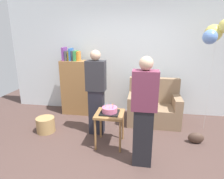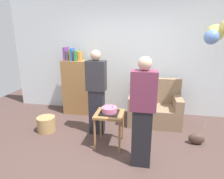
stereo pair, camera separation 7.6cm
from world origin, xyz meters
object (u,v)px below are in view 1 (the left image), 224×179
Objects in this scene: couch at (153,107)px; side_table at (110,118)px; bookshelf at (79,86)px; person_holding_cake at (144,113)px; handbag at (196,138)px; person_blowing_candles at (96,93)px; wicker_basket at (46,125)px; birthday_cake at (110,110)px; balloon_bunch at (216,32)px.

couch is 1.35m from side_table.
side_table is (0.99, -1.31, -0.18)m from bookshelf.
person_holding_cake is (-0.22, -1.51, 0.49)m from couch.
couch is 1.10m from handbag.
person_blowing_candles reaches higher than bookshelf.
person_holding_cake is at bearing -19.88° from wicker_basket.
birthday_cake is 1.65m from handbag.
bookshelf reaches higher than handbag.
bookshelf is 2.78m from handbag.
bookshelf is at bearing 172.42° from couch.
birthday_cake is 0.15× the size of balloon_bunch.
birthday_cake is at bearing -52.98° from bookshelf.
person_blowing_candles is 1.00× the size of person_holding_cake.
side_table is at bearing -52.98° from bookshelf.
couch reaches higher than handbag.
side_table is at bearing -32.12° from person_holding_cake.
side_table reaches higher than handbag.
wicker_basket is 3.68m from balloon_bunch.
bookshelf is 1.65m from side_table.
handbag is (0.74, -0.78, -0.24)m from couch.
handbag is at bearing -22.00° from bookshelf.
person_holding_cake is (0.57, -0.44, 0.32)m from side_table.
birthday_cake is 0.89× the size of wicker_basket.
birthday_cake is (-0.79, -1.07, 0.31)m from couch.
side_table is 0.79m from person_holding_cake.
couch is 2.30m from wicker_basket.
handbag is at bearing 10.82° from side_table.
wicker_basket is (-1.35, 0.25, -0.36)m from side_table.
person_blowing_candles is at bearing -148.77° from couch.
person_holding_cake is at bearing -142.52° from handbag.
bookshelf is 0.98× the size of person_blowing_candles.
birthday_cake is at bearing -32.12° from person_holding_cake.
bookshelf is 1.14m from person_blowing_candles.
birthday_cake is at bearing -153.22° from balloon_bunch.
balloon_bunch is (1.81, 0.91, 1.42)m from side_table.
side_table is at bearing -153.21° from balloon_bunch.
bookshelf is (-1.78, 0.24, 0.34)m from couch.
bookshelf is at bearing 136.49° from person_blowing_candles.
person_holding_cake is (0.90, -0.84, 0.00)m from person_blowing_candles.
handbag is at bearing -136.85° from person_holding_cake.
side_table is 1.67× the size of wicker_basket.
balloon_bunch is at bearing 26.79° from side_table.
person_holding_cake reaches higher than handbag.
couch is 1.83× the size of side_table.
wicker_basket is at bearing -108.93° from bookshelf.
wicker_basket is (-2.14, -0.82, -0.19)m from couch.
wicker_basket reaches higher than handbag.
balloon_bunch is (2.79, -0.40, 1.24)m from bookshelf.
balloon_bunch is at bearing 65.96° from handbag.
person_blowing_candles is at bearing 129.72° from side_table.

